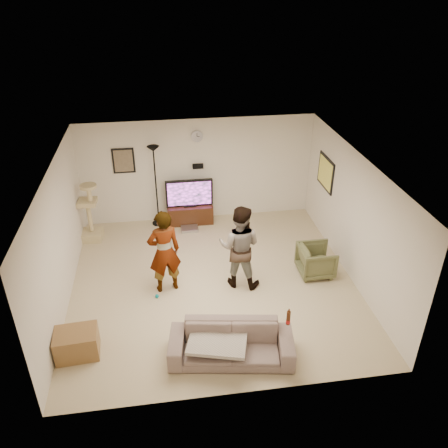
{
  "coord_description": "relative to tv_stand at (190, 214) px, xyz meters",
  "views": [
    {
      "loc": [
        -0.87,
        -7.26,
        5.46
      ],
      "look_at": [
        0.25,
        0.2,
        1.19
      ],
      "focal_mm": 36.45,
      "sensor_mm": 36.0,
      "label": 1
    }
  ],
  "objects": [
    {
      "name": "person_right",
      "position": [
        0.74,
        -2.61,
        0.62
      ],
      "size": [
        1.0,
        0.9,
        1.69
      ],
      "primitive_type": "imported",
      "rotation": [
        0.0,
        0.0,
        2.77
      ],
      "color": "#2C4C8B",
      "rests_on": "floor"
    },
    {
      "name": "toy_ball",
      "position": [
        -0.87,
        -2.84,
        -0.19
      ],
      "size": [
        0.07,
        0.07,
        0.07
      ],
      "primitive_type": "sphere",
      "color": "#048690",
      "rests_on": "floor"
    },
    {
      "name": "cat_tree",
      "position": [
        -2.29,
        -0.46,
        0.46
      ],
      "size": [
        0.47,
        0.47,
        1.38
      ],
      "primitive_type": "cube",
      "rotation": [
        0.0,
        0.0,
        -0.07
      ],
      "color": "tan",
      "rests_on": "floor"
    },
    {
      "name": "person_left",
      "position": [
        -0.68,
        -2.58,
        0.62
      ],
      "size": [
        0.69,
        0.53,
        1.7
      ],
      "primitive_type": "imported",
      "rotation": [
        0.0,
        0.0,
        3.36
      ],
      "color": "#979797",
      "rests_on": "floor"
    },
    {
      "name": "console_box",
      "position": [
        -0.05,
        -0.4,
        -0.19
      ],
      "size": [
        0.4,
        0.3,
        0.07
      ],
      "primitive_type": "cube",
      "color": "#B4B3BF",
      "rests_on": "floor"
    },
    {
      "name": "wall_speaker",
      "position": [
        0.24,
        0.19,
        1.15
      ],
      "size": [
        0.25,
        0.1,
        0.1
      ],
      "primitive_type": "cube",
      "color": "black",
      "rests_on": "wall_back"
    },
    {
      "name": "side_table",
      "position": [
        -2.16,
        -4.1,
        -0.0
      ],
      "size": [
        0.7,
        0.54,
        0.45
      ],
      "primitive_type": "cube",
      "rotation": [
        0.0,
        0.0,
        0.07
      ],
      "color": "brown",
      "rests_on": "floor"
    },
    {
      "name": "tv_stand",
      "position": [
        0.0,
        0.0,
        0.0
      ],
      "size": [
        1.09,
        0.45,
        0.46
      ],
      "primitive_type": "cube",
      "color": "black",
      "rests_on": "floor"
    },
    {
      "name": "wall_right",
      "position": [
        2.99,
        -2.5,
        1.02
      ],
      "size": [
        0.04,
        5.5,
        2.5
      ],
      "primitive_type": "cube",
      "color": "silver",
      "rests_on": "floor"
    },
    {
      "name": "wall_left",
      "position": [
        -2.51,
        -2.5,
        1.02
      ],
      "size": [
        0.04,
        5.5,
        2.5
      ],
      "primitive_type": "cube",
      "color": "silver",
      "rests_on": "floor"
    },
    {
      "name": "floor_lamp",
      "position": [
        -0.77,
        0.04,
        0.76
      ],
      "size": [
        0.32,
        0.32,
        1.97
      ],
      "primitive_type": "cylinder",
      "color": "black",
      "rests_on": "floor"
    },
    {
      "name": "wall_clock",
      "position": [
        0.24,
        0.22,
        1.87
      ],
      "size": [
        0.26,
        0.04,
        0.26
      ],
      "primitive_type": "cylinder",
      "rotation": [
        1.57,
        0.0,
        0.0
      ],
      "color": "white",
      "rests_on": "wall_back"
    },
    {
      "name": "wall_front",
      "position": [
        0.24,
        -5.25,
        1.02
      ],
      "size": [
        5.5,
        0.04,
        2.5
      ],
      "primitive_type": "cube",
      "color": "silver",
      "rests_on": "floor"
    },
    {
      "name": "floor",
      "position": [
        0.24,
        -2.5,
        -0.24
      ],
      "size": [
        5.5,
        5.5,
        0.02
      ],
      "primitive_type": "cube",
      "color": "tan",
      "rests_on": "ground"
    },
    {
      "name": "throw_blanket",
      "position": [
        0.05,
        -4.53,
        0.16
      ],
      "size": [
        1.05,
        0.91,
        0.06
      ],
      "primitive_type": "cube",
      "rotation": [
        0.0,
        0.0,
        -0.27
      ],
      "color": "#B7AB9C",
      "rests_on": "sofa"
    },
    {
      "name": "tv_screen",
      "position": [
        0.0,
        -0.04,
        0.56
      ],
      "size": [
        1.03,
        0.01,
        0.58
      ],
      "primitive_type": "cube",
      "color": "#EB4EF2",
      "rests_on": "tv"
    },
    {
      "name": "sofa",
      "position": [
        0.27,
        -4.53,
        0.06
      ],
      "size": [
        2.05,
        1.06,
        0.57
      ],
      "primitive_type": "imported",
      "rotation": [
        0.0,
        0.0,
        -0.16
      ],
      "color": "#735F59",
      "rests_on": "floor"
    },
    {
      "name": "beer_bottle",
      "position": [
        1.17,
        -4.53,
        0.47
      ],
      "size": [
        0.06,
        0.06,
        0.25
      ],
      "primitive_type": "cylinder",
      "color": "#431E0B",
      "rests_on": "sofa"
    },
    {
      "name": "armchair",
      "position": [
        2.33,
        -2.53,
        0.09
      ],
      "size": [
        0.69,
        0.67,
        0.63
      ],
      "primitive_type": "imported",
      "rotation": [
        0.0,
        0.0,
        1.57
      ],
      "color": "brown",
      "rests_on": "floor"
    },
    {
      "name": "picture_right",
      "position": [
        2.97,
        -0.9,
        1.27
      ],
      "size": [
        0.03,
        0.78,
        0.62
      ],
      "primitive_type": "cube",
      "color": "#F7EE5A",
      "rests_on": "wall_right"
    },
    {
      "name": "wall_back",
      "position": [
        0.24,
        0.25,
        1.02
      ],
      "size": [
        5.5,
        0.04,
        2.5
      ],
      "primitive_type": "cube",
      "color": "silver",
      "rests_on": "floor"
    },
    {
      "name": "picture_back",
      "position": [
        -1.46,
        0.23,
        1.37
      ],
      "size": [
        0.42,
        0.03,
        0.52
      ],
      "primitive_type": "cube",
      "color": "brown",
      "rests_on": "wall_back"
    },
    {
      "name": "tv",
      "position": [
        0.0,
        0.0,
        0.56
      ],
      "size": [
        1.12,
        0.08,
        0.66
      ],
      "primitive_type": "cube",
      "color": "black",
      "rests_on": "tv_stand"
    },
    {
      "name": "ceiling",
      "position": [
        0.24,
        -2.5,
        2.28
      ],
      "size": [
        5.5,
        5.5,
        0.02
      ],
      "primitive_type": "cube",
      "color": "white",
      "rests_on": "wall_back"
    }
  ]
}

